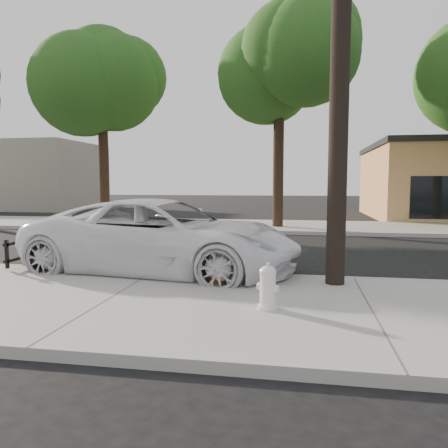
{
  "coord_description": "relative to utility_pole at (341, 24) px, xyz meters",
  "views": [
    {
      "loc": [
        2.98,
        -10.73,
        1.97
      ],
      "look_at": [
        1.17,
        -0.55,
        1.0
      ],
      "focal_mm": 35.0,
      "sensor_mm": 36.0,
      "label": 1
    }
  ],
  "objects": [
    {
      "name": "far_sidewalk",
      "position": [
        -3.6,
        11.2,
        -4.62
      ],
      "size": [
        90.0,
        5.0,
        0.15
      ],
      "primitive_type": "cube",
      "color": "gray",
      "rests_on": "ground"
    },
    {
      "name": "ground",
      "position": [
        -3.6,
        2.7,
        -4.7
      ],
      "size": [
        120.0,
        120.0,
        0.0
      ],
      "primitive_type": "plane",
      "color": "black",
      "rests_on": "ground"
    },
    {
      "name": "police_cruiser",
      "position": [
        -3.54,
        0.9,
        -3.88
      ],
      "size": [
        6.2,
        3.49,
        1.64
      ],
      "primitive_type": "imported",
      "rotation": [
        0.0,
        0.0,
        1.44
      ],
      "color": "white",
      "rests_on": "ground"
    },
    {
      "name": "curb_near",
      "position": [
        -3.6,
        0.6,
        -4.62
      ],
      "size": [
        90.0,
        0.12,
        0.16
      ],
      "primitive_type": "cube",
      "color": "#9E9B93",
      "rests_on": "ground"
    },
    {
      "name": "near_sidewalk",
      "position": [
        -3.6,
        -1.6,
        -4.62
      ],
      "size": [
        90.0,
        4.4,
        0.15
      ],
      "primitive_type": "cube",
      "color": "gray",
      "rests_on": "ground"
    },
    {
      "name": "fire_hydrant",
      "position": [
        -1.08,
        -1.82,
        -4.24
      ],
      "size": [
        0.34,
        0.31,
        0.63
      ],
      "rotation": [
        0.0,
        0.0,
        -0.43
      ],
      "color": "silver",
      "rests_on": "near_sidewalk"
    },
    {
      "name": "utility_pole",
      "position": [
        0.0,
        0.0,
        0.0
      ],
      "size": [
        1.4,
        0.34,
        9.0
      ],
      "color": "black",
      "rests_on": "near_sidewalk"
    },
    {
      "name": "traffic_cone",
      "position": [
        -2.2,
        -0.22,
        -4.22
      ],
      "size": [
        0.41,
        0.41,
        0.68
      ],
      "rotation": [
        0.0,
        0.0,
        0.17
      ],
      "color": "#DE610B",
      "rests_on": "near_sidewalk"
    },
    {
      "name": "tree_c",
      "position": [
        -1.38,
        10.34,
        2.21
      ],
      "size": [
        4.96,
        4.8,
        9.55
      ],
      "color": "black",
      "rests_on": "far_sidewalk"
    },
    {
      "name": "building_far",
      "position": [
        -23.6,
        22.7,
        -2.2
      ],
      "size": [
        14.0,
        8.0,
        5.0
      ],
      "primitive_type": "cube",
      "color": "gray",
      "rests_on": "ground"
    },
    {
      "name": "tree_b",
      "position": [
        -9.41,
        10.76,
        1.45
      ],
      "size": [
        4.34,
        4.2,
        8.45
      ],
      "color": "black",
      "rests_on": "far_sidewalk"
    }
  ]
}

